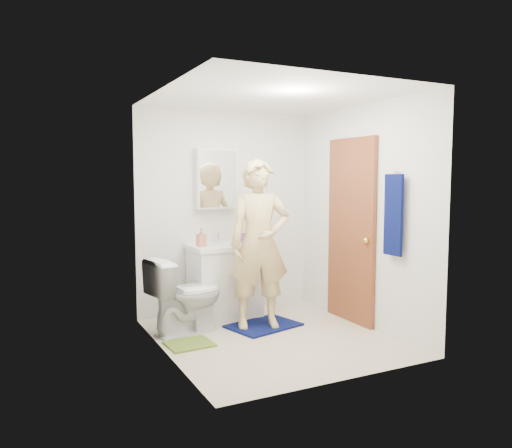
{
  "coord_description": "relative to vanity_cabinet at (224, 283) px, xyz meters",
  "views": [
    {
      "loc": [
        -2.33,
        -4.34,
        1.61
      ],
      "look_at": [
        -0.07,
        0.25,
        1.14
      ],
      "focal_mm": 35.0,
      "sensor_mm": 36.0,
      "label": 1
    }
  ],
  "objects": [
    {
      "name": "ceiling",
      "position": [
        0.15,
        -0.91,
        2.01
      ],
      "size": [
        2.2,
        2.4,
        0.02
      ],
      "primitive_type": "cube",
      "color": "white",
      "rests_on": "ground"
    },
    {
      "name": "towel_hook",
      "position": [
        1.22,
        -1.48,
        1.27
      ],
      "size": [
        0.06,
        0.02,
        0.02
      ],
      "primitive_type": "cylinder",
      "rotation": [
        0.0,
        1.57,
        0.0
      ],
      "color": "silver",
      "rests_on": "wall_right"
    },
    {
      "name": "green_rug",
      "position": [
        -0.69,
        -0.76,
        -0.39
      ],
      "size": [
        0.45,
        0.39,
        0.02
      ],
      "primitive_type": "cube",
      "rotation": [
        0.0,
        0.0,
        0.06
      ],
      "color": "olive",
      "rests_on": "floor"
    },
    {
      "name": "faucet",
      "position": [
        0.0,
        0.18,
        0.51
      ],
      "size": [
        0.03,
        0.03,
        0.12
      ],
      "primitive_type": "cylinder",
      "color": "silver",
      "rests_on": "countertop"
    },
    {
      "name": "man",
      "position": [
        0.17,
        -0.58,
        0.51
      ],
      "size": [
        0.74,
        0.57,
        1.79
      ],
      "primitive_type": "imported",
      "rotation": [
        0.0,
        0.0,
        -0.25
      ],
      "color": "#D7BB78",
      "rests_on": "bath_mat"
    },
    {
      "name": "door",
      "position": [
        1.22,
        -0.76,
        0.62
      ],
      "size": [
        0.05,
        0.8,
        2.05
      ],
      "primitive_type": "cube",
      "color": "brown",
      "rests_on": "ground"
    },
    {
      "name": "door_knob",
      "position": [
        1.18,
        -1.08,
        0.55
      ],
      "size": [
        0.07,
        0.07,
        0.07
      ],
      "primitive_type": "sphere",
      "color": "gold",
      "rests_on": "door"
    },
    {
      "name": "floor",
      "position": [
        0.15,
        -0.91,
        -0.41
      ],
      "size": [
        2.2,
        2.4,
        0.02
      ],
      "primitive_type": "cube",
      "color": "beige",
      "rests_on": "ground"
    },
    {
      "name": "wall_front",
      "position": [
        0.15,
        -2.12,
        0.8
      ],
      "size": [
        2.2,
        0.02,
        2.4
      ],
      "primitive_type": "cube",
      "color": "silver",
      "rests_on": "ground"
    },
    {
      "name": "mirror_panel",
      "position": [
        0.0,
        0.16,
        1.2
      ],
      "size": [
        0.46,
        0.01,
        0.66
      ],
      "primitive_type": "cube",
      "color": "white",
      "rests_on": "wall_back"
    },
    {
      "name": "towel",
      "position": [
        1.18,
        -1.48,
        0.85
      ],
      "size": [
        0.03,
        0.24,
        0.8
      ],
      "primitive_type": "cube",
      "color": "#08114B",
      "rests_on": "wall_right"
    },
    {
      "name": "wall_left",
      "position": [
        -0.96,
        -0.91,
        0.8
      ],
      "size": [
        0.02,
        2.4,
        2.4
      ],
      "primitive_type": "cube",
      "color": "silver",
      "rests_on": "ground"
    },
    {
      "name": "soap_dispenser",
      "position": [
        -0.3,
        -0.05,
        0.55
      ],
      "size": [
        0.1,
        0.1,
        0.2
      ],
      "primitive_type": "imported",
      "rotation": [
        0.0,
        0.0,
        0.09
      ],
      "color": "#C4715B",
      "rests_on": "countertop"
    },
    {
      "name": "toothbrush_cup",
      "position": [
        0.3,
        0.08,
        0.5
      ],
      "size": [
        0.16,
        0.16,
        0.1
      ],
      "primitive_type": "imported",
      "rotation": [
        0.0,
        0.0,
        0.24
      ],
      "color": "#753B83",
      "rests_on": "countertop"
    },
    {
      "name": "vanity_cabinet",
      "position": [
        0.0,
        0.0,
        0.0
      ],
      "size": [
        0.75,
        0.55,
        0.8
      ],
      "primitive_type": "cube",
      "color": "white",
      "rests_on": "floor"
    },
    {
      "name": "medicine_cabinet",
      "position": [
        0.0,
        0.22,
        1.2
      ],
      "size": [
        0.5,
        0.12,
        0.7
      ],
      "primitive_type": "cube",
      "color": "white",
      "rests_on": "wall_back"
    },
    {
      "name": "bath_mat",
      "position": [
        0.23,
        -0.54,
        -0.39
      ],
      "size": [
        0.84,
        0.69,
        0.02
      ],
      "primitive_type": "cube",
      "rotation": [
        0.0,
        0.0,
        0.25
      ],
      "color": "#08114B",
      "rests_on": "floor"
    },
    {
      "name": "wall_back",
      "position": [
        0.15,
        0.3,
        0.8
      ],
      "size": [
        2.2,
        0.02,
        2.4
      ],
      "primitive_type": "cube",
      "color": "silver",
      "rests_on": "ground"
    },
    {
      "name": "wall_right",
      "position": [
        1.26,
        -0.91,
        0.8
      ],
      "size": [
        0.02,
        2.4,
        2.4
      ],
      "primitive_type": "cube",
      "color": "silver",
      "rests_on": "ground"
    },
    {
      "name": "countertop",
      "position": [
        0.0,
        0.0,
        0.43
      ],
      "size": [
        0.79,
        0.59,
        0.05
      ],
      "primitive_type": "cube",
      "color": "white",
      "rests_on": "vanity_cabinet"
    },
    {
      "name": "toilet",
      "position": [
        -0.58,
        -0.37,
        -0.0
      ],
      "size": [
        0.86,
        0.6,
        0.8
      ],
      "primitive_type": "imported",
      "rotation": [
        0.0,
        0.0,
        1.78
      ],
      "color": "white",
      "rests_on": "floor"
    },
    {
      "name": "sink_basin",
      "position": [
        0.0,
        0.0,
        0.44
      ],
      "size": [
        0.4,
        0.4,
        0.03
      ],
      "primitive_type": "cylinder",
      "color": "white",
      "rests_on": "countertop"
    }
  ]
}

